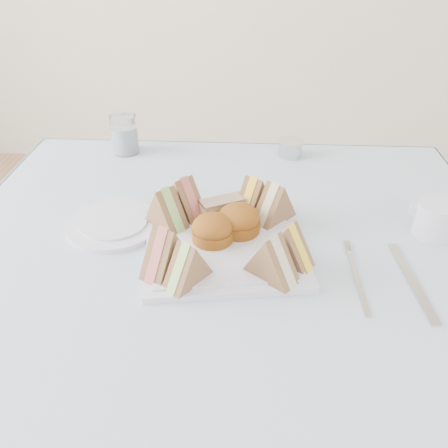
# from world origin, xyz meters

# --- Properties ---
(table) EXTENTS (0.90, 0.90, 0.74)m
(table) POSITION_xyz_m (0.00, 0.00, 0.37)
(table) COLOR brown
(table) RESTS_ON floor
(tablecloth) EXTENTS (1.02, 1.02, 0.01)m
(tablecloth) POSITION_xyz_m (0.00, 0.00, 0.74)
(tablecloth) COLOR #A0B4CB
(tablecloth) RESTS_ON table
(serving_plate) EXTENTS (0.31, 0.31, 0.01)m
(serving_plate) POSITION_xyz_m (-0.00, 0.04, 0.75)
(serving_plate) COLOR silver
(serving_plate) RESTS_ON tablecloth
(sandwich_fl_a) EXTENTS (0.08, 0.10, 0.08)m
(sandwich_fl_a) POSITION_xyz_m (-0.09, -0.04, 0.80)
(sandwich_fl_a) COLOR brown
(sandwich_fl_a) RESTS_ON serving_plate
(sandwich_fl_b) EXTENTS (0.08, 0.09, 0.07)m
(sandwich_fl_b) POSITION_xyz_m (-0.05, -0.07, 0.79)
(sandwich_fl_b) COLOR brown
(sandwich_fl_b) RESTS_ON serving_plate
(sandwich_fr_a) EXTENTS (0.09, 0.08, 0.07)m
(sandwich_fr_a) POSITION_xyz_m (0.10, -0.01, 0.79)
(sandwich_fr_a) COLOR brown
(sandwich_fr_a) RESTS_ON serving_plate
(sandwich_fr_b) EXTENTS (0.09, 0.09, 0.08)m
(sandwich_fr_b) POSITION_xyz_m (0.07, -0.05, 0.80)
(sandwich_fr_b) COLOR brown
(sandwich_fr_b) RESTS_ON serving_plate
(sandwich_bl_a) EXTENTS (0.09, 0.09, 0.08)m
(sandwich_bl_a) POSITION_xyz_m (-0.11, 0.09, 0.80)
(sandwich_bl_a) COLOR brown
(sandwich_bl_a) RESTS_ON serving_plate
(sandwich_bl_b) EXTENTS (0.09, 0.09, 0.08)m
(sandwich_bl_b) POSITION_xyz_m (-0.08, 0.13, 0.80)
(sandwich_bl_b) COLOR brown
(sandwich_bl_b) RESTS_ON serving_plate
(sandwich_br_a) EXTENTS (0.09, 0.09, 0.08)m
(sandwich_br_a) POSITION_xyz_m (0.08, 0.12, 0.80)
(sandwich_br_a) COLOR brown
(sandwich_br_a) RESTS_ON serving_plate
(sandwich_br_b) EXTENTS (0.08, 0.09, 0.07)m
(sandwich_br_b) POSITION_xyz_m (0.05, 0.15, 0.80)
(sandwich_br_b) COLOR brown
(sandwich_br_b) RESTS_ON serving_plate
(scone_left) EXTENTS (0.08, 0.08, 0.05)m
(scone_left) POSITION_xyz_m (-0.02, 0.04, 0.78)
(scone_left) COLOR brown
(scone_left) RESTS_ON serving_plate
(scone_right) EXTENTS (0.10, 0.10, 0.05)m
(scone_right) POSITION_xyz_m (0.02, 0.08, 0.78)
(scone_right) COLOR brown
(scone_right) RESTS_ON serving_plate
(pastry_slice) EXTENTS (0.09, 0.07, 0.04)m
(pastry_slice) POSITION_xyz_m (-0.01, 0.13, 0.78)
(pastry_slice) COLOR #CEB38D
(pastry_slice) RESTS_ON serving_plate
(side_plate) EXTENTS (0.21, 0.21, 0.01)m
(side_plate) POSITION_xyz_m (-0.22, 0.10, 0.75)
(side_plate) COLOR silver
(side_plate) RESTS_ON tablecloth
(water_glass) EXTENTS (0.06, 0.06, 0.09)m
(water_glass) POSITION_xyz_m (-0.27, 0.44, 0.79)
(water_glass) COLOR white
(water_glass) RESTS_ON tablecloth
(tea_strainer) EXTENTS (0.08, 0.08, 0.04)m
(tea_strainer) POSITION_xyz_m (0.14, 0.44, 0.76)
(tea_strainer) COLOR #BABABA
(tea_strainer) RESTS_ON tablecloth
(knife) EXTENTS (0.03, 0.20, 0.00)m
(knife) POSITION_xyz_m (0.30, -0.03, 0.75)
(knife) COLOR #BABABA
(knife) RESTS_ON tablecloth
(fork) EXTENTS (0.01, 0.16, 0.00)m
(fork) POSITION_xyz_m (0.22, -0.04, 0.75)
(fork) COLOR #BABABA
(fork) RESTS_ON tablecloth
(creamer_jug) EXTENTS (0.09, 0.09, 0.06)m
(creamer_jug) POSITION_xyz_m (0.38, 0.11, 0.78)
(creamer_jug) COLOR silver
(creamer_jug) RESTS_ON tablecloth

